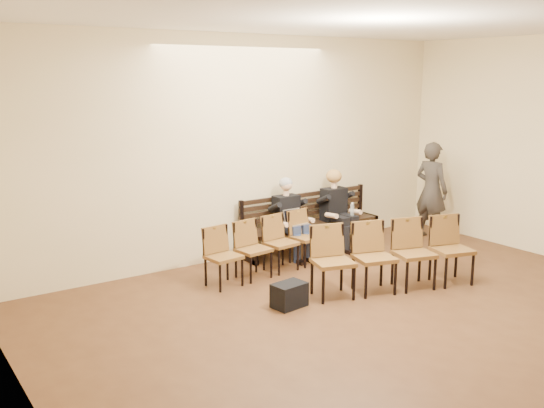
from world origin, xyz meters
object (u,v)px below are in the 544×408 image
(seated_man, at_px, (290,220))
(seated_woman, at_px, (337,212))
(chair_row_back, at_px, (395,256))
(laptop, at_px, (297,225))
(water_bottle, at_px, (352,216))
(bench, at_px, (312,236))
(chair_row_front, at_px, (267,247))
(bag, at_px, (289,295))
(passerby, at_px, (432,183))

(seated_man, xyz_separation_m, seated_woman, (1.00, 0.00, -0.00))
(chair_row_back, bearing_deg, laptop, 114.38)
(seated_woman, bearing_deg, water_bottle, -61.44)
(bench, height_order, chair_row_front, chair_row_front)
(bag, relative_size, passerby, 0.21)
(bench, xyz_separation_m, passerby, (2.22, -0.60, 0.77))
(seated_woman, xyz_separation_m, chair_row_front, (-1.79, -0.53, -0.19))
(seated_woman, bearing_deg, chair_row_back, -109.73)
(bag, xyz_separation_m, passerby, (4.06, 1.28, 0.84))
(seated_man, height_order, passerby, passerby)
(seated_woman, height_order, chair_row_front, seated_woman)
(water_bottle, relative_size, passerby, 0.11)
(chair_row_back, bearing_deg, seated_man, 113.47)
(bench, bearing_deg, laptop, -149.55)
(chair_row_front, relative_size, chair_row_back, 0.88)
(seated_woman, xyz_separation_m, water_bottle, (0.13, -0.23, -0.05))
(bag, relative_size, chair_row_front, 0.21)
(laptop, relative_size, water_bottle, 1.45)
(bag, distance_m, chair_row_front, 1.35)
(chair_row_front, bearing_deg, chair_row_back, -62.14)
(bench, relative_size, chair_row_back, 1.12)
(water_bottle, bearing_deg, bench, 148.41)
(seated_man, distance_m, laptop, 0.21)
(water_bottle, xyz_separation_m, chair_row_back, (-0.86, -1.83, -0.08))
(seated_woman, relative_size, chair_row_back, 0.53)
(chair_row_back, bearing_deg, bag, -174.77)
(passerby, distance_m, chair_row_back, 3.01)
(bench, bearing_deg, seated_man, -167.80)
(bench, height_order, seated_man, seated_man)
(seated_woman, relative_size, bag, 2.92)
(water_bottle, distance_m, bag, 2.88)
(chair_row_front, distance_m, chair_row_back, 1.85)
(chair_row_front, bearing_deg, passerby, -5.73)
(bench, height_order, bag, bench)
(bench, xyz_separation_m, water_bottle, (0.57, -0.35, 0.34))
(water_bottle, bearing_deg, seated_woman, 118.56)
(seated_woman, bearing_deg, passerby, -15.15)
(seated_man, height_order, chair_row_back, seated_man)
(passerby, distance_m, chair_row_front, 3.61)
(chair_row_back, bearing_deg, chair_row_front, 140.65)
(bag, xyz_separation_m, chair_row_front, (0.50, 1.23, 0.26))
(bag, relative_size, chair_row_back, 0.18)
(water_bottle, relative_size, chair_row_back, 0.10)
(laptop, relative_size, passerby, 0.16)
(bench, xyz_separation_m, chair_row_front, (-1.34, -0.65, 0.19))
(bag, bearing_deg, chair_row_front, 68.00)
(bag, bearing_deg, chair_row_back, -11.04)
(water_bottle, height_order, passerby, passerby)
(water_bottle, distance_m, chair_row_back, 2.03)
(bench, distance_m, chair_row_front, 1.50)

